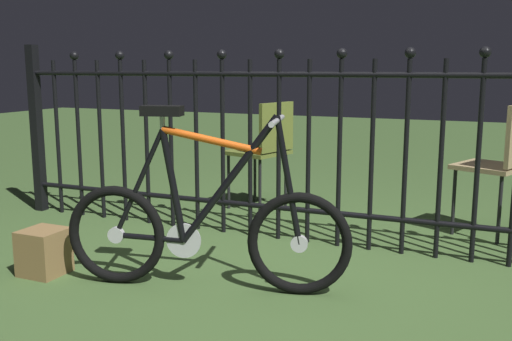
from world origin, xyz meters
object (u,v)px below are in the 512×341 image
at_px(display_crate, 44,252).
at_px(chair_olive, 265,145).
at_px(bicycle, 205,228).
at_px(chair_tan, 502,157).

bearing_deg(display_crate, chair_olive, 72.84).
relative_size(bicycle, chair_tan, 1.63).
height_order(chair_tan, chair_olive, chair_tan).
height_order(bicycle, chair_olive, bicycle).
bearing_deg(bicycle, display_crate, -170.25).
xyz_separation_m(bicycle, chair_olive, (-0.34, 1.65, 0.20)).
bearing_deg(chair_olive, display_crate, -107.16).
bearing_deg(bicycle, chair_tan, 49.09).
xyz_separation_m(bicycle, display_crate, (-0.90, -0.15, -0.19)).
height_order(chair_tan, display_crate, chair_tan).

